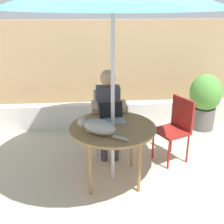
# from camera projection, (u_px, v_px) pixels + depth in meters

# --- Properties ---
(ground_plane) EXTENTS (14.00, 14.00, 0.00)m
(ground_plane) POSITION_uv_depth(u_px,v_px,m) (113.00, 179.00, 3.76)
(ground_plane) COLOR #BCAD93
(fence_back) EXTENTS (5.36, 0.08, 1.80)m
(fence_back) POSITION_uv_depth(u_px,v_px,m) (102.00, 68.00, 5.66)
(fence_back) COLOR tan
(fence_back) RESTS_ON ground
(planter_wall_low) EXTENTS (4.82, 0.20, 0.44)m
(planter_wall_low) POSITION_uv_depth(u_px,v_px,m) (104.00, 115.00, 5.21)
(planter_wall_low) COLOR beige
(planter_wall_low) RESTS_ON ground
(patio_table) EXTENTS (1.04, 1.04, 0.74)m
(patio_table) POSITION_uv_depth(u_px,v_px,m) (113.00, 131.00, 3.51)
(patio_table) COLOR olive
(patio_table) RESTS_ON ground
(chair_occupied) EXTENTS (0.40, 0.40, 0.91)m
(chair_occupied) POSITION_uv_depth(u_px,v_px,m) (108.00, 115.00, 4.36)
(chair_occupied) COLOR #B2A899
(chair_occupied) RESTS_ON ground
(chair_empty) EXTENTS (0.53, 0.53, 0.91)m
(chair_empty) POSITION_uv_depth(u_px,v_px,m) (176.00, 124.00, 4.04)
(chair_empty) COLOR maroon
(chair_empty) RESTS_ON ground
(person_seated) EXTENTS (0.48, 0.48, 1.25)m
(person_seated) POSITION_uv_depth(u_px,v_px,m) (108.00, 108.00, 4.15)
(person_seated) COLOR #3F3F47
(person_seated) RESTS_ON ground
(laptop) EXTENTS (0.33, 0.29, 0.21)m
(laptop) POSITION_uv_depth(u_px,v_px,m) (112.00, 115.00, 3.66)
(laptop) COLOR gray
(laptop) RESTS_ON patio_table
(cat) EXTENTS (0.56, 0.42, 0.17)m
(cat) POSITION_uv_depth(u_px,v_px,m) (97.00, 127.00, 3.28)
(cat) COLOR gray
(cat) RESTS_ON patio_table
(potted_plant_near_fence) EXTENTS (0.54, 0.54, 0.98)m
(potted_plant_near_fence) POSITION_uv_depth(u_px,v_px,m) (205.00, 99.00, 5.01)
(potted_plant_near_fence) COLOR #595654
(potted_plant_near_fence) RESTS_ON ground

